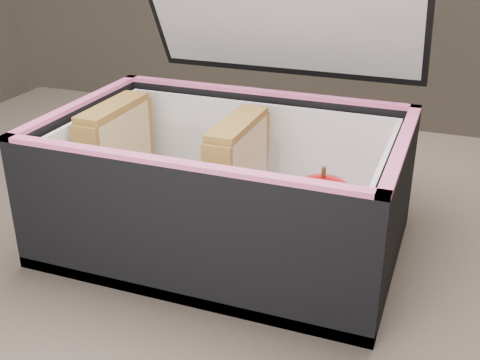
{
  "coord_description": "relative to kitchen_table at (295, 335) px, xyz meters",
  "views": [
    {
      "loc": [
        0.12,
        -0.47,
        1.05
      ],
      "look_at": [
        -0.06,
        0.01,
        0.81
      ],
      "focal_mm": 45.0,
      "sensor_mm": 36.0,
      "label": 1
    }
  ],
  "objects": [
    {
      "name": "kitchen_table",
      "position": [
        0.0,
        0.0,
        0.0
      ],
      "size": [
        1.2,
        0.8,
        0.75
      ],
      "color": "brown",
      "rests_on": "ground"
    },
    {
      "name": "lunch_bag",
      "position": [
        -0.07,
        0.01,
        0.16
      ],
      "size": [
        0.32,
        0.31,
        0.3
      ],
      "color": "black",
      "rests_on": "kitchen_table"
    },
    {
      "name": "plastic_tub",
      "position": [
        -0.13,
        0.01,
        0.14
      ],
      "size": [
        0.18,
        0.13,
        0.07
      ],
      "primitive_type": null,
      "color": "white",
      "rests_on": "lunch_bag"
    },
    {
      "name": "sandwich_left",
      "position": [
        -0.2,
        0.01,
        0.16
      ],
      "size": [
        0.03,
        0.1,
        0.11
      ],
      "color": "tan",
      "rests_on": "plastic_tub"
    },
    {
      "name": "sandwich_right",
      "position": [
        -0.07,
        0.01,
        0.16
      ],
      "size": [
        0.03,
        0.1,
        0.11
      ],
      "color": "tan",
      "rests_on": "plastic_tub"
    },
    {
      "name": "carrot_sticks",
      "position": [
        -0.13,
        0.0,
        0.12
      ],
      "size": [
        0.04,
        0.13,
        0.03
      ],
      "color": "#E54C1E",
      "rests_on": "plastic_tub"
    },
    {
      "name": "paper_napkin",
      "position": [
        0.02,
        -0.0,
        0.11
      ],
      "size": [
        0.1,
        0.1,
        0.01
      ],
      "primitive_type": "cube",
      "rotation": [
        0.0,
        0.0,
        0.24
      ],
      "color": "white",
      "rests_on": "lunch_bag"
    },
    {
      "name": "red_apple",
      "position": [
        0.02,
        -0.0,
        0.15
      ],
      "size": [
        0.08,
        0.08,
        0.07
      ],
      "rotation": [
        0.0,
        0.0,
        0.12
      ],
      "color": "#830606",
      "rests_on": "paper_napkin"
    }
  ]
}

